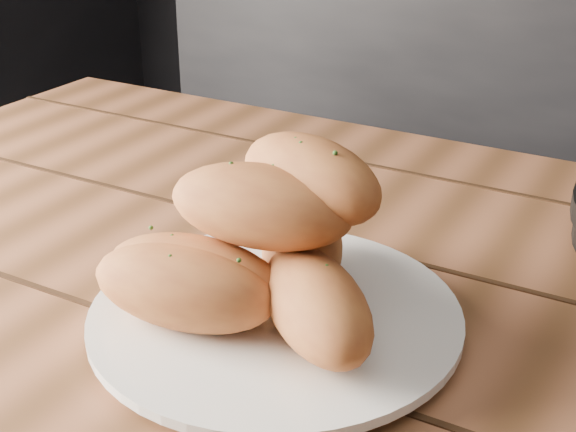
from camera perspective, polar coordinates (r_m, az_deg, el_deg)
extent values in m
cube|color=brown|center=(0.66, 8.06, -9.12)|extent=(1.43, 0.86, 0.04)
cylinder|color=brown|center=(1.41, -12.52, -7.17)|extent=(0.07, 0.07, 0.71)
cylinder|color=white|center=(0.63, -0.89, -7.56)|extent=(0.26, 0.26, 0.01)
cylinder|color=white|center=(0.63, -0.90, -6.95)|extent=(0.29, 0.29, 0.01)
ellipsoid|color=#B26831|center=(0.61, -6.70, -4.27)|extent=(0.15, 0.08, 0.06)
ellipsoid|color=#B26831|center=(0.57, 1.99, -6.29)|extent=(0.15, 0.14, 0.06)
ellipsoid|color=#B26831|center=(0.65, 1.01, -2.09)|extent=(0.12, 0.15, 0.06)
ellipsoid|color=#B26831|center=(0.59, -1.99, 0.71)|extent=(0.15, 0.09, 0.06)
ellipsoid|color=#B26831|center=(0.60, 1.58, 2.71)|extent=(0.15, 0.11, 0.06)
ellipsoid|color=#B26831|center=(0.60, -7.48, -5.06)|extent=(0.15, 0.08, 0.06)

